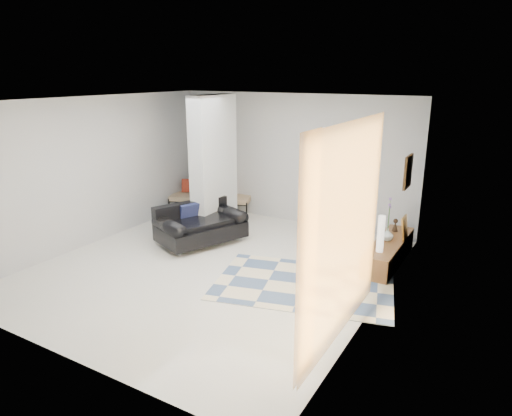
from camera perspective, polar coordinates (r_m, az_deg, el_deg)
The scene contains 17 objects.
floor at distance 7.93m, azimuth -5.19°, elevation -7.38°, with size 6.00×6.00×0.00m, color silver.
ceiling at distance 7.26m, azimuth -5.77°, elevation 13.27°, with size 6.00×6.00×0.00m, color white.
wall_back at distance 10.01m, azimuth 4.56°, elevation 6.10°, with size 6.00×6.00×0.00m, color #B2B5B7.
wall_front at distance 5.43m, azimuth -24.12°, elevation -4.38°, with size 6.00×6.00×0.00m, color #B2B5B7.
wall_left at distance 9.31m, azimuth -19.46°, elevation 4.41°, with size 6.00×6.00×0.00m, color #B2B5B7.
wall_right at distance 6.34m, azimuth 15.28°, elevation -0.61°, with size 6.00×6.00×0.00m, color #B2B5B7.
partition_column at distance 9.37m, azimuth -5.30°, elevation 5.36°, with size 0.35×1.20×2.80m, color #B6BCBE.
hallway_door at distance 11.10m, azimuth -5.44°, elevation 5.11°, with size 0.85×0.06×2.04m, color silver.
curtain at distance 5.29m, azimuth 11.19°, elevation -3.16°, with size 2.55×2.55×0.00m, color gold.
wall_art at distance 7.89m, azimuth 18.48°, elevation 4.33°, with size 0.04×0.45×0.55m, color #38230F.
media_console at distance 8.34m, azimuth 16.24°, elevation -5.24°, with size 0.45×1.88×0.80m.
loveseat at distance 8.97m, azimuth -7.10°, elevation -2.12°, with size 1.51×1.87×0.76m.
daybed at distance 10.86m, azimuth -5.68°, elevation 1.56°, with size 2.03×1.38×0.77m.
area_rug at distance 7.32m, azimuth 5.94°, elevation -9.47°, with size 2.73×1.82×0.01m, color beige.
cylinder_lamp at distance 7.65m, azimuth 15.34°, elevation -3.13°, with size 0.11×0.11×0.61m, color white.
bronze_figurine at distance 8.77m, azimuth 17.01°, elevation -2.05°, with size 0.12×0.12×0.24m, color black, non-canonical shape.
vase at distance 8.26m, azimuth 16.09°, elevation -3.19°, with size 0.21×0.21×0.22m, color silver.
Camera 1 is at (4.23, -5.89, 3.20)m, focal length 32.00 mm.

